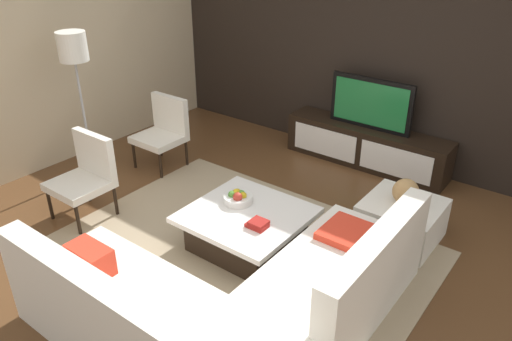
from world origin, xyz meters
name	(u,v)px	position (x,y,z in m)	size (l,w,h in m)	color
ground_plane	(249,255)	(0.00, 0.00, 0.00)	(14.00, 14.00, 0.00)	brown
feature_wall_back	(387,50)	(0.00, 2.70, 1.40)	(6.40, 0.12, 2.80)	black
side_wall_left	(45,51)	(-3.20, 0.20, 1.40)	(0.12, 5.20, 2.80)	beige
area_rug	(240,251)	(-0.10, 0.00, 0.01)	(3.35, 2.45, 0.01)	tan
media_console	(366,146)	(0.00, 2.40, 0.25)	(2.07, 0.44, 0.50)	black
television	(371,104)	(0.00, 2.40, 0.81)	(1.04, 0.06, 0.62)	black
sectional_couch	(233,306)	(0.51, -0.84, 0.28)	(2.31, 2.41, 0.82)	white
coffee_table	(247,229)	(-0.10, 0.10, 0.20)	(1.06, 1.02, 0.38)	black
accent_chair_near	(86,172)	(-1.78, -0.41, 0.49)	(0.56, 0.54, 0.87)	black
floor_lamp	(74,56)	(-2.56, 0.16, 1.44)	(0.32, 0.32, 1.71)	#A5A5AA
ottoman	(401,221)	(1.00, 1.11, 0.20)	(0.70, 0.70, 0.40)	white
fruit_bowl	(238,198)	(-0.28, 0.20, 0.43)	(0.28, 0.28, 0.13)	silver
accent_chair_far	(164,128)	(-2.01, 0.88, 0.49)	(0.55, 0.52, 0.87)	black
decorative_ball	(406,192)	(1.00, 1.11, 0.52)	(0.25, 0.25, 0.25)	#AD8451
book_stack	(258,224)	(0.12, -0.03, 0.41)	(0.18, 0.15, 0.06)	maroon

